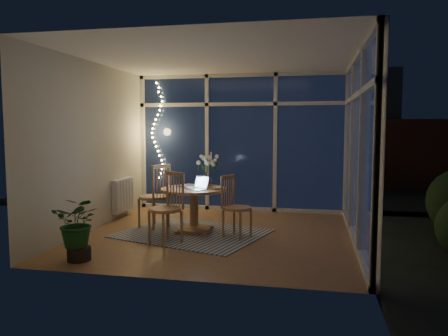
{
  "coord_description": "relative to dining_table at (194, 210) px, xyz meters",
  "views": [
    {
      "loc": [
        1.35,
        -6.24,
        1.59
      ],
      "look_at": [
        0.02,
        0.25,
        0.97
      ],
      "focal_mm": 35.0,
      "sensor_mm": 36.0,
      "label": 1
    }
  ],
  "objects": [
    {
      "name": "fairy_lights",
      "position": [
        -1.25,
        1.82,
        1.19
      ],
      "size": [
        0.24,
        0.1,
        1.85
      ],
      "primitive_type": null,
      "color": "#E8C15C",
      "rests_on": "window_wall_back"
    },
    {
      "name": "garden_fence",
      "position": [
        0.4,
        5.44,
        0.56
      ],
      "size": [
        11.0,
        0.08,
        1.8
      ],
      "primitive_type": "cube",
      "color": "#321C12",
      "rests_on": "ground"
    },
    {
      "name": "bowl",
      "position": [
        0.39,
        -0.06,
        0.36
      ],
      "size": [
        0.19,
        0.19,
        0.04
      ],
      "primitive_type": "imported",
      "rotation": [
        0.0,
        0.0,
        -0.3
      ],
      "color": "white",
      "rests_on": "dining_table"
    },
    {
      "name": "flower_vase",
      "position": [
        0.1,
        0.34,
        0.44
      ],
      "size": [
        0.25,
        0.25,
        0.21
      ],
      "primitive_type": "imported",
      "rotation": [
        0.0,
        0.0,
        -0.3
      ],
      "color": "silver",
      "rests_on": "dining_table"
    },
    {
      "name": "radiator",
      "position": [
        -1.54,
        0.84,
        0.06
      ],
      "size": [
        0.1,
        0.7,
        0.58
      ],
      "primitive_type": "cube",
      "color": "silver",
      "rests_on": "wall_left"
    },
    {
      "name": "chair_front",
      "position": [
        -0.22,
        -0.69,
        0.16
      ],
      "size": [
        0.64,
        0.64,
        0.99
      ],
      "primitive_type": "cube",
      "rotation": [
        0.0,
        0.0,
        -0.57
      ],
      "color": "#A07148",
      "rests_on": "floor"
    },
    {
      "name": "chair_left",
      "position": [
        -0.71,
        0.17,
        0.18
      ],
      "size": [
        0.64,
        0.64,
        1.03
      ],
      "primitive_type": "cube",
      "rotation": [
        0.0,
        0.0,
        -2.03
      ],
      "color": "#A07148",
      "rests_on": "floor"
    },
    {
      "name": "laptop",
      "position": [
        0.08,
        -0.16,
        0.44
      ],
      "size": [
        0.38,
        0.37,
        0.21
      ],
      "primitive_type": null,
      "rotation": [
        0.0,
        0.0,
        -0.6
      ],
      "color": "silver",
      "rests_on": "dining_table"
    },
    {
      "name": "wall_back",
      "position": [
        0.4,
        1.94,
        0.96
      ],
      "size": [
        4.0,
        0.04,
        2.6
      ],
      "primitive_type": "cube",
      "color": "beige",
      "rests_on": "floor"
    },
    {
      "name": "dining_table",
      "position": [
        0.0,
        0.0,
        0.0
      ],
      "size": [
        1.24,
        1.24,
        0.68
      ],
      "primitive_type": "cylinder",
      "rotation": [
        0.0,
        0.0,
        -0.3
      ],
      "color": "#A07148",
      "rests_on": "floor"
    },
    {
      "name": "ceiling",
      "position": [
        0.4,
        -0.06,
        2.26
      ],
      "size": [
        4.0,
        4.0,
        0.0
      ],
      "primitive_type": "plane",
      "color": "white",
      "rests_on": "wall_back"
    },
    {
      "name": "phone",
      "position": [
        0.07,
        -0.15,
        0.34
      ],
      "size": [
        0.12,
        0.08,
        0.01
      ],
      "primitive_type": "cube",
      "rotation": [
        0.0,
        0.0,
        -0.26
      ],
      "color": "black",
      "rests_on": "dining_table"
    },
    {
      "name": "newspapers",
      "position": [
        -0.05,
        0.14,
        0.35
      ],
      "size": [
        0.49,
        0.46,
        0.02
      ],
      "primitive_type": "cube",
      "rotation": [
        0.0,
        0.0,
        -0.6
      ],
      "color": "silver",
      "rests_on": "dining_table"
    },
    {
      "name": "chair_right",
      "position": [
        0.7,
        -0.2,
        0.12
      ],
      "size": [
        0.55,
        0.55,
        0.92
      ],
      "primitive_type": "cube",
      "rotation": [
        0.0,
        0.0,
        1.17
      ],
      "color": "#A07148",
      "rests_on": "floor"
    },
    {
      "name": "window_wall_back",
      "position": [
        0.4,
        1.9,
        0.96
      ],
      "size": [
        4.0,
        0.1,
        2.6
      ],
      "primitive_type": "cube",
      "color": "silver",
      "rests_on": "floor"
    },
    {
      "name": "potted_plant",
      "position": [
        -0.98,
        -1.64,
        0.04
      ],
      "size": [
        0.6,
        0.54,
        0.76
      ],
      "primitive_type": "imported",
      "rotation": [
        0.0,
        0.0,
        0.14
      ],
      "color": "#1A491D",
      "rests_on": "floor"
    },
    {
      "name": "garden_patio",
      "position": [
        0.9,
        4.94,
        -0.4
      ],
      "size": [
        12.0,
        6.0,
        0.1
      ],
      "primitive_type": "cube",
      "color": "black",
      "rests_on": "ground"
    },
    {
      "name": "window_wall_right",
      "position": [
        2.36,
        -0.06,
        0.96
      ],
      "size": [
        0.1,
        4.0,
        2.6
      ],
      "primitive_type": "cube",
      "color": "silver",
      "rests_on": "floor"
    },
    {
      "name": "floor",
      "position": [
        0.4,
        -0.06,
        -0.34
      ],
      "size": [
        4.0,
        4.0,
        0.0
      ],
      "primitive_type": "plane",
      "color": "brown",
      "rests_on": "ground"
    },
    {
      "name": "rug",
      "position": [
        0.0,
        -0.1,
        -0.33
      ],
      "size": [
        2.41,
        2.14,
        0.01
      ],
      "primitive_type": "cube",
      "rotation": [
        0.0,
        0.0,
        -0.3
      ],
      "color": "beige",
      "rests_on": "floor"
    },
    {
      "name": "neighbour_roof",
      "position": [
        0.7,
        8.44,
        1.86
      ],
      "size": [
        7.0,
        3.0,
        2.2
      ],
      "primitive_type": "cube",
      "color": "#373A42",
      "rests_on": "ground"
    },
    {
      "name": "wall_front",
      "position": [
        0.4,
        -2.06,
        0.96
      ],
      "size": [
        4.0,
        0.04,
        2.6
      ],
      "primitive_type": "cube",
      "color": "beige",
      "rests_on": "floor"
    },
    {
      "name": "wall_left",
      "position": [
        -1.6,
        -0.06,
        0.96
      ],
      "size": [
        0.04,
        4.0,
        2.6
      ],
      "primitive_type": "cube",
      "color": "beige",
      "rests_on": "floor"
    },
    {
      "name": "wall_right",
      "position": [
        2.4,
        -0.06,
        0.96
      ],
      "size": [
        0.04,
        4.0,
        2.6
      ],
      "primitive_type": "cube",
      "color": "beige",
      "rests_on": "floor"
    },
    {
      "name": "garden_shrubs",
      "position": [
        -0.4,
        3.34,
        0.11
      ],
      "size": [
        0.9,
        0.9,
        0.9
      ],
      "primitive_type": "sphere",
      "color": "black",
      "rests_on": "ground"
    }
  ]
}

